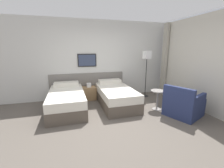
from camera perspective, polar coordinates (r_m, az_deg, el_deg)
ground_plane at (r=3.66m, az=1.85°, el=-14.96°), size 16.00×16.00×0.00m
wall_headboard at (r=5.40m, az=-5.67°, el=8.63°), size 10.00×0.10×2.70m
wall_window at (r=4.71m, az=33.87°, el=6.27°), size 0.21×4.70×2.70m
bed_near_door at (r=4.53m, az=-16.81°, el=-5.97°), size 0.97×1.90×0.67m
bed_near_window at (r=4.73m, az=1.36°, el=-4.58°), size 0.97×1.90×0.67m
nightstand at (r=5.27m, az=-8.71°, el=-3.39°), size 0.47×0.35×0.59m
floor_lamp at (r=5.51m, az=13.13°, el=9.35°), size 0.24×0.24×1.66m
side_table at (r=4.51m, az=16.91°, el=-4.58°), size 0.39×0.39×0.57m
armchair at (r=4.39m, az=25.48°, el=-7.30°), size 1.05×1.04×0.83m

